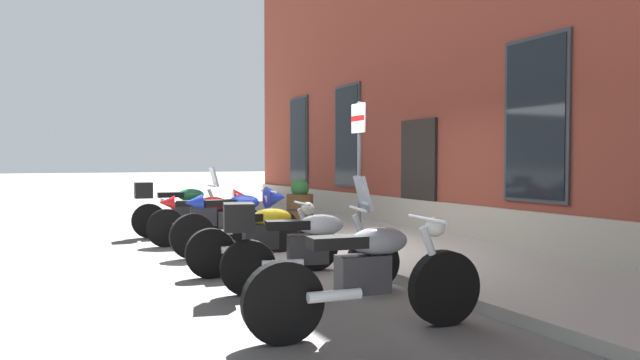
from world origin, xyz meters
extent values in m
plane|color=#565451|center=(0.00, 0.00, 0.00)|extent=(140.00, 140.00, 0.00)
cube|color=gray|center=(0.00, 1.48, 0.06)|extent=(26.28, 2.95, 0.13)
cube|color=silver|center=(0.00, -3.20, 0.00)|extent=(26.28, 0.12, 0.01)
cube|color=gray|center=(0.00, 2.91, 0.35)|extent=(20.28, 0.10, 0.70)
cube|color=#2D2D33|center=(-7.24, 2.93, 2.10)|extent=(1.22, 0.06, 2.52)
cube|color=black|center=(-7.24, 2.90, 2.10)|extent=(1.10, 0.03, 2.40)
cube|color=#2D2D33|center=(-4.35, 2.93, 2.10)|extent=(1.22, 0.06, 2.52)
cube|color=black|center=(-4.35, 2.90, 2.10)|extent=(1.10, 0.03, 2.40)
cube|color=black|center=(-1.45, 2.92, 1.15)|extent=(1.10, 0.08, 2.30)
cube|color=#2D2D33|center=(1.45, 2.93, 2.10)|extent=(1.22, 0.06, 2.52)
cube|color=black|center=(1.45, 2.90, 2.10)|extent=(1.10, 0.03, 2.40)
cylinder|color=black|center=(-3.31, -0.60, 0.33)|extent=(0.16, 0.66, 0.65)
cylinder|color=black|center=(-3.40, -1.97, 0.33)|extent=(0.16, 0.66, 0.65)
cylinder|color=silver|center=(-3.31, -0.70, 0.59)|extent=(0.09, 0.32, 0.66)
cube|color=#28282B|center=(-3.35, -1.33, 0.51)|extent=(0.25, 0.45, 0.32)
ellipsoid|color=#195633|center=(-3.34, -1.18, 0.81)|extent=(0.29, 0.54, 0.24)
cube|color=black|center=(-3.37, -1.56, 0.82)|extent=(0.25, 0.49, 0.10)
cylinder|color=silver|center=(-3.32, -0.78, 0.98)|extent=(0.62, 0.08, 0.04)
cylinder|color=silver|center=(-3.25, -1.64, 0.38)|extent=(0.12, 0.45, 0.09)
cube|color=#B2BCC6|center=(-3.31, -0.72, 1.16)|extent=(0.37, 0.17, 0.40)
cube|color=black|center=(-3.40, -2.07, 0.92)|extent=(0.38, 0.34, 0.30)
cylinder|color=black|center=(-1.83, -0.56, 0.32)|extent=(0.25, 0.66, 0.65)
cylinder|color=black|center=(-2.10, -1.90, 0.32)|extent=(0.25, 0.66, 0.65)
cylinder|color=silver|center=(-1.85, -0.66, 0.55)|extent=(0.13, 0.30, 0.59)
cube|color=#28282B|center=(-1.98, -1.28, 0.50)|extent=(0.30, 0.47, 0.32)
ellipsoid|color=red|center=(-1.95, -1.13, 0.73)|extent=(0.36, 0.56, 0.24)
cube|color=black|center=(-2.02, -1.50, 0.74)|extent=(0.31, 0.51, 0.10)
cylinder|color=silver|center=(-1.87, -0.74, 0.90)|extent=(0.61, 0.16, 0.04)
cylinder|color=silver|center=(-1.92, -1.60, 0.37)|extent=(0.18, 0.46, 0.09)
cone|color=red|center=(-1.84, -0.61, 0.80)|extent=(0.42, 0.40, 0.36)
cone|color=red|center=(-2.10, -1.88, 0.76)|extent=(0.29, 0.30, 0.24)
cylinder|color=black|center=(-0.76, -0.36, 0.34)|extent=(0.12, 0.68, 0.68)
cylinder|color=black|center=(-0.76, -1.77, 0.34)|extent=(0.12, 0.68, 0.68)
cylinder|color=silver|center=(-0.76, -0.46, 0.60)|extent=(0.07, 0.32, 0.65)
cube|color=#28282B|center=(-0.76, -1.11, 0.52)|extent=(0.22, 0.44, 0.32)
ellipsoid|color=#192D9E|center=(-0.76, -0.96, 0.82)|extent=(0.26, 0.52, 0.24)
cube|color=black|center=(-0.76, -1.34, 0.83)|extent=(0.22, 0.48, 0.10)
cylinder|color=silver|center=(-0.76, -0.54, 0.99)|extent=(0.62, 0.04, 0.04)
cylinder|color=silver|center=(-0.64, -1.41, 0.39)|extent=(0.09, 0.45, 0.09)
cone|color=#192D9E|center=(-0.76, -0.41, 0.89)|extent=(0.36, 0.34, 0.36)
cone|color=#192D9E|center=(-0.76, -1.75, 0.85)|extent=(0.24, 0.26, 0.24)
cylinder|color=black|center=(0.85, -0.50, 0.31)|extent=(0.19, 0.64, 0.63)
cylinder|color=black|center=(0.69, -1.88, 0.31)|extent=(0.19, 0.64, 0.63)
cylinder|color=silver|center=(0.84, -0.60, 0.55)|extent=(0.11, 0.30, 0.60)
cube|color=#28282B|center=(0.76, -1.24, 0.49)|extent=(0.27, 0.46, 0.32)
ellipsoid|color=gold|center=(0.78, -1.09, 0.74)|extent=(0.32, 0.55, 0.24)
cube|color=black|center=(0.74, -1.47, 0.75)|extent=(0.28, 0.50, 0.10)
cylinder|color=silver|center=(0.83, -0.68, 0.91)|extent=(0.62, 0.11, 0.04)
cylinder|color=silver|center=(0.85, -1.55, 0.36)|extent=(0.14, 0.46, 0.09)
sphere|color=silver|center=(0.84, -0.60, 0.84)|extent=(0.18, 0.18, 0.18)
cylinder|color=black|center=(2.09, -0.37, 0.31)|extent=(0.26, 0.62, 0.61)
cylinder|color=black|center=(1.75, -1.75, 0.31)|extent=(0.26, 0.62, 0.61)
cylinder|color=silver|center=(2.07, -0.47, 0.55)|extent=(0.14, 0.31, 0.63)
cube|color=#28282B|center=(1.91, -1.11, 0.49)|extent=(0.32, 0.48, 0.32)
ellipsoid|color=#B7BABF|center=(1.95, -0.96, 0.75)|extent=(0.38, 0.57, 0.24)
cube|color=black|center=(1.85, -1.33, 0.76)|extent=(0.33, 0.52, 0.10)
cylinder|color=silver|center=(2.05, -0.54, 0.92)|extent=(0.61, 0.19, 0.04)
cylinder|color=silver|center=(1.95, -1.43, 0.36)|extent=(0.20, 0.46, 0.09)
cube|color=#B2BCC6|center=(2.07, -0.49, 1.10)|extent=(0.38, 0.23, 0.40)
cube|color=black|center=(1.72, -1.85, 0.86)|extent=(0.43, 0.40, 0.30)
cylinder|color=black|center=(3.56, -0.55, 0.34)|extent=(0.20, 0.68, 0.67)
cylinder|color=black|center=(3.38, -2.02, 0.34)|extent=(0.20, 0.68, 0.67)
cylinder|color=silver|center=(3.55, -0.64, 0.59)|extent=(0.11, 0.31, 0.63)
cube|color=#28282B|center=(3.47, -1.33, 0.52)|extent=(0.27, 0.46, 0.32)
ellipsoid|color=slate|center=(3.49, -1.19, 0.79)|extent=(0.32, 0.55, 0.24)
cube|color=black|center=(3.44, -1.56, 0.80)|extent=(0.28, 0.50, 0.10)
cylinder|color=silver|center=(3.54, -0.72, 0.96)|extent=(0.62, 0.11, 0.04)
cylinder|color=silver|center=(3.55, -1.65, 0.39)|extent=(0.14, 0.46, 0.09)
sphere|color=silver|center=(3.55, -0.64, 0.89)|extent=(0.18, 0.18, 0.18)
cylinder|color=#4C4C51|center=(0.27, 0.53, 1.25)|extent=(0.06, 0.06, 2.24)
cube|color=white|center=(0.27, 0.51, 2.12)|extent=(0.36, 0.03, 0.44)
cube|color=red|center=(0.27, 0.50, 2.12)|extent=(0.36, 0.01, 0.08)
cylinder|color=brown|center=(-3.33, 1.18, 0.44)|extent=(0.58, 0.58, 0.63)
cylinder|color=black|center=(-3.33, 1.18, 0.44)|extent=(0.61, 0.61, 0.04)
sphere|color=#28602D|center=(-3.33, 1.18, 0.90)|extent=(0.40, 0.40, 0.40)
camera|label=1|loc=(7.37, -3.69, 1.46)|focal=30.56mm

